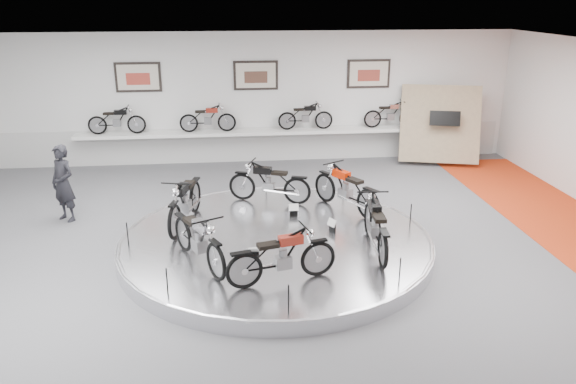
{
  "coord_description": "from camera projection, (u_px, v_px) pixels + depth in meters",
  "views": [
    {
      "loc": [
        -0.9,
        -10.26,
        5.02
      ],
      "look_at": [
        0.29,
        0.6,
        1.17
      ],
      "focal_mm": 35.0,
      "sensor_mm": 36.0,
      "label": 1
    }
  ],
  "objects": [
    {
      "name": "ceiling",
      "position": [
        276.0,
        55.0,
        10.05
      ],
      "size": [
        16.0,
        16.0,
        0.0
      ],
      "primitive_type": "plane",
      "rotation": [
        3.14,
        0.0,
        0.0
      ],
      "color": "white",
      "rests_on": "wall_back"
    },
    {
      "name": "display_platform",
      "position": [
        276.0,
        243.0,
        11.61
      ],
      "size": [
        6.4,
        6.4,
        0.3
      ],
      "primitive_type": "cylinder",
      "color": "silver",
      "rests_on": "floor"
    },
    {
      "name": "bike_d",
      "position": [
        198.0,
        238.0,
        10.22
      ],
      "size": [
        1.37,
        1.88,
        1.05
      ],
      "primitive_type": null,
      "rotation": [
        0.0,
        0.0,
        5.18
      ],
      "color": "#9F9EA2",
      "rests_on": "display_platform"
    },
    {
      "name": "poster_right",
      "position": [
        369.0,
        74.0,
        17.37
      ],
      "size": [
        1.35,
        0.06,
        0.88
      ],
      "primitive_type": "cube",
      "color": "beige",
      "rests_on": "wall_back"
    },
    {
      "name": "shelf_bike_b",
      "position": [
        208.0,
        120.0,
        17.04
      ],
      "size": [
        1.22,
        0.43,
        0.73
      ],
      "primitive_type": null,
      "color": "maroon",
      "rests_on": "shelf"
    },
    {
      "name": "shelf_bike_d",
      "position": [
        391.0,
        116.0,
        17.62
      ],
      "size": [
        1.22,
        0.43,
        0.73
      ],
      "primitive_type": null,
      "color": "#9F9EA2",
      "rests_on": "shelf"
    },
    {
      "name": "wall_back",
      "position": [
        256.0,
        98.0,
        17.28
      ],
      "size": [
        16.0,
        0.0,
        16.0
      ],
      "primitive_type": "plane",
      "rotation": [
        1.57,
        0.0,
        0.0
      ],
      "color": "silver",
      "rests_on": "floor"
    },
    {
      "name": "bike_a",
      "position": [
        346.0,
        188.0,
        12.81
      ],
      "size": [
        1.49,
        1.89,
        1.07
      ],
      "primitive_type": null,
      "rotation": [
        0.0,
        0.0,
        2.12
      ],
      "color": "red",
      "rests_on": "display_platform"
    },
    {
      "name": "display_panel",
      "position": [
        440.0,
        124.0,
        17.26
      ],
      "size": [
        2.56,
        1.52,
        2.3
      ],
      "primitive_type": "cube",
      "rotation": [
        -0.35,
        0.0,
        -0.26
      ],
      "color": "tan",
      "rests_on": "floor"
    },
    {
      "name": "bike_b",
      "position": [
        269.0,
        182.0,
        13.34
      ],
      "size": [
        1.82,
        1.16,
        1.01
      ],
      "primitive_type": null,
      "rotation": [
        0.0,
        0.0,
        2.79
      ],
      "color": "black",
      "rests_on": "display_platform"
    },
    {
      "name": "floor",
      "position": [
        277.0,
        256.0,
        11.38
      ],
      "size": [
        16.0,
        16.0,
        0.0
      ],
      "primitive_type": "plane",
      "color": "#4E4E51",
      "rests_on": "ground"
    },
    {
      "name": "poster_center",
      "position": [
        256.0,
        75.0,
        17.01
      ],
      "size": [
        1.35,
        0.06,
        0.88
      ],
      "primitive_type": "cube",
      "color": "beige",
      "rests_on": "wall_back"
    },
    {
      "name": "shelf_bike_c",
      "position": [
        305.0,
        118.0,
        17.34
      ],
      "size": [
        1.22,
        0.43,
        0.73
      ],
      "primitive_type": null,
      "color": "black",
      "rests_on": "shelf"
    },
    {
      "name": "dado_band",
      "position": [
        257.0,
        144.0,
        17.74
      ],
      "size": [
        15.68,
        0.04,
        1.1
      ],
      "primitive_type": "cube",
      "color": "#BCBCBA",
      "rests_on": "floor"
    },
    {
      "name": "bike_f",
      "position": [
        376.0,
        225.0,
        10.77
      ],
      "size": [
        0.77,
        1.87,
        1.07
      ],
      "primitive_type": null,
      "rotation": [
        0.0,
        0.0,
        7.79
      ],
      "color": "black",
      "rests_on": "display_platform"
    },
    {
      "name": "shelf_bike_a",
      "position": [
        117.0,
        122.0,
        16.76
      ],
      "size": [
        1.22,
        0.43,
        0.73
      ],
      "primitive_type": null,
      "color": "black",
      "rests_on": "shelf"
    },
    {
      "name": "bike_c",
      "position": [
        185.0,
        200.0,
        12.0
      ],
      "size": [
        1.09,
        2.0,
        1.11
      ],
      "primitive_type": null,
      "rotation": [
        0.0,
        0.0,
        4.48
      ],
      "color": "black",
      "rests_on": "display_platform"
    },
    {
      "name": "shelf",
      "position": [
        257.0,
        132.0,
        17.33
      ],
      "size": [
        11.0,
        0.55,
        0.1
      ],
      "primitive_type": "cube",
      "color": "silver",
      "rests_on": "wall_back"
    },
    {
      "name": "platform_rim",
      "position": [
        276.0,
        238.0,
        11.57
      ],
      "size": [
        6.4,
        6.4,
        0.1
      ],
      "primitive_type": "torus",
      "color": "#B2B2BA",
      "rests_on": "display_platform"
    },
    {
      "name": "poster_left",
      "position": [
        138.0,
        77.0,
        16.65
      ],
      "size": [
        1.35,
        0.06,
        0.88
      ],
      "primitive_type": "cube",
      "color": "beige",
      "rests_on": "wall_back"
    },
    {
      "name": "visitor",
      "position": [
        63.0,
        183.0,
        12.94
      ],
      "size": [
        0.79,
        0.74,
        1.81
      ],
      "primitive_type": "imported",
      "rotation": [
        0.0,
        0.0,
        -0.65
      ],
      "color": "black",
      "rests_on": "floor"
    },
    {
      "name": "bike_e",
      "position": [
        282.0,
        256.0,
        9.59
      ],
      "size": [
        1.78,
        0.98,
        0.99
      ],
      "primitive_type": null,
      "rotation": [
        0.0,
        0.0,
        6.53
      ],
      "color": "maroon",
      "rests_on": "display_platform"
    }
  ]
}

